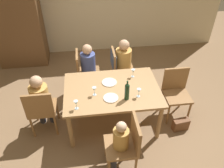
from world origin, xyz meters
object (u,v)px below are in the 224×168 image
person_man_bearded (125,62)px  person_man_guest (90,65)px  dining_table (112,93)px  wine_glass_far (94,90)px  wine_glass_near_left (76,103)px  chair_far_right (117,65)px  chair_left_end (41,109)px  dinner_plate_host (111,98)px  chair_far_left (84,70)px  handbag (181,124)px  chair_right_end (176,90)px  wine_glass_near_right (133,72)px  armoire_cabinet (16,20)px  chair_near (127,142)px  person_child_small (119,142)px  wine_glass_centre (139,91)px  person_woman_host (41,99)px  wine_bottle_tall_green (127,91)px  dinner_plate_guest_left (109,82)px

person_man_bearded → person_man_guest: person_man_bearded is taller
dining_table → wine_glass_far: (-0.29, -0.11, 0.19)m
dining_table → wine_glass_near_left: (-0.57, -0.39, 0.19)m
chair_far_right → person_man_guest: (-0.55, 0.00, 0.04)m
chair_left_end → dinner_plate_host: size_ratio=3.90×
chair_far_left → handbag: size_ratio=3.29×
chair_right_end → wine_glass_near_right: size_ratio=6.17×
dining_table → dinner_plate_host: dinner_plate_host is taller
armoire_cabinet → chair_far_left: 2.07m
wine_glass_near_left → chair_near: bearing=-38.9°
chair_far_left → chair_near: size_ratio=1.00×
chair_near → dining_table: bearing=5.4°
handbag → person_man_guest: bearing=139.4°
wine_glass_near_right → handbag: size_ratio=0.53×
person_child_small → handbag: bearing=-64.3°
armoire_cabinet → chair_left_end: (0.72, -2.38, -0.56)m
chair_far_left → person_man_guest: 0.15m
chair_right_end → person_man_guest: 1.70m
chair_left_end → chair_far_left: 1.24m
wine_glass_near_left → handbag: size_ratio=0.53×
person_child_small → dinner_plate_host: (-0.02, 0.69, 0.20)m
chair_left_end → wine_glass_centre: (1.54, -0.15, 0.32)m
person_woman_host → wine_bottle_tall_green: person_woman_host is taller
chair_far_right → chair_near: 1.85m
person_child_small → wine_glass_near_left: person_child_small is taller
dinner_plate_guest_left → handbag: dinner_plate_guest_left is taller
person_man_guest → dinner_plate_host: bearing=13.6°
person_man_bearded → person_child_small: size_ratio=1.22×
armoire_cabinet → chair_far_right: size_ratio=2.37×
chair_left_end → handbag: bearing=-6.5°
wine_glass_near_left → dinner_plate_host: size_ratio=0.63×
person_child_small → person_man_bearded: bearing=-12.3°
chair_far_right → chair_far_left: same height
dinner_plate_host → dinner_plate_guest_left: same height
chair_left_end → wine_glass_centre: 1.58m
dining_table → chair_near: bearing=-84.6°
wine_glass_near_right → handbag: wine_glass_near_right is taller
wine_glass_centre → dinner_plate_host: bearing=178.3°
chair_far_left → dinner_plate_guest_left: bearing=28.9°
chair_far_right → person_man_guest: bearing=-90.0°
chair_right_end → wine_glass_centre: bearing=22.8°
person_man_bearded → dinner_plate_host: person_man_bearded is taller
person_child_small → wine_glass_near_right: bearing=-19.5°
wine_glass_near_left → handbag: wine_glass_near_left is taller
chair_far_right → wine_glass_far: 1.18m
dinner_plate_guest_left → wine_glass_centre: bearing=-44.9°
wine_glass_near_left → dinner_plate_host: bearing=17.0°
chair_left_end → chair_right_end: bearing=4.3°
armoire_cabinet → dining_table: 2.99m
armoire_cabinet → chair_left_end: armoire_cabinet is taller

